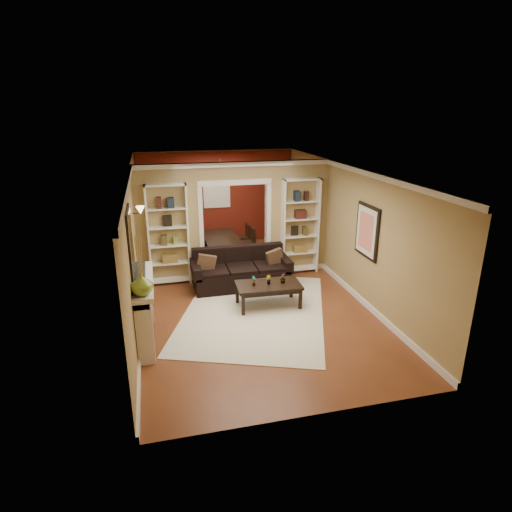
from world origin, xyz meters
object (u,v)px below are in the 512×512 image
object	(u,v)px
coffee_table	(268,295)
bookshelf_left	(168,235)
sofa	(241,269)
fireplace	(146,310)
bookshelf_right	(300,227)
dining_table	(222,247)

from	to	relation	value
coffee_table	bookshelf_left	distance (m)	2.69
coffee_table	sofa	bearing A→B (deg)	108.10
fireplace	coffee_table	bearing A→B (deg)	18.66
bookshelf_left	fireplace	size ratio (longest dim) A/B	1.35
coffee_table	bookshelf_right	bearing A→B (deg)	56.32
bookshelf_left	fireplace	world-z (taller)	bookshelf_left
coffee_table	bookshelf_left	world-z (taller)	bookshelf_left
sofa	bookshelf_left	distance (m)	1.79
coffee_table	dining_table	xyz separation A→B (m)	(-0.40, 3.25, 0.04)
bookshelf_left	dining_table	bearing A→B (deg)	46.47
bookshelf_right	dining_table	distance (m)	2.41
sofa	dining_table	distance (m)	2.12
bookshelf_left	bookshelf_right	size ratio (longest dim) A/B	1.00
bookshelf_left	dining_table	world-z (taller)	bookshelf_left
coffee_table	dining_table	size ratio (longest dim) A/B	0.78
sofa	bookshelf_left	xyz separation A→B (m)	(-1.53, 0.58, 0.72)
coffee_table	bookshelf_right	world-z (taller)	bookshelf_right
fireplace	dining_table	bearing A→B (deg)	63.85
bookshelf_left	bookshelf_right	bearing A→B (deg)	0.00
bookshelf_left	coffee_table	bearing A→B (deg)	-42.92
fireplace	dining_table	world-z (taller)	fireplace
sofa	bookshelf_right	world-z (taller)	bookshelf_right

